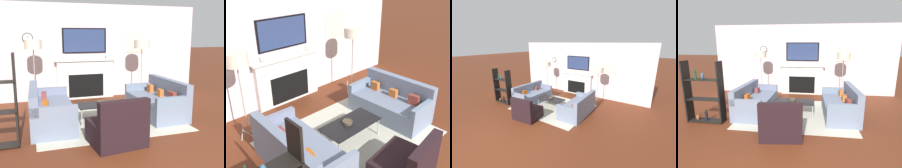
{
  "view_description": "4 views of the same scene",
  "coord_description": "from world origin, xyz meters",
  "views": [
    {
      "loc": [
        -1.57,
        -2.34,
        1.85
      ],
      "look_at": [
        0.26,
        3.34,
        0.71
      ],
      "focal_mm": 42.0,
      "sensor_mm": 36.0,
      "label": 1
    },
    {
      "loc": [
        -3.05,
        0.09,
        3.1
      ],
      "look_at": [
        0.01,
        3.33,
        1.01
      ],
      "focal_mm": 42.0,
      "sensor_mm": 36.0,
      "label": 2
    },
    {
      "loc": [
        3.68,
        -1.82,
        2.73
      ],
      "look_at": [
        0.15,
        3.57,
        0.92
      ],
      "focal_mm": 24.0,
      "sensor_mm": 36.0,
      "label": 3
    },
    {
      "loc": [
        0.44,
        -1.78,
        1.94
      ],
      "look_at": [
        -0.22,
        3.12,
        0.83
      ],
      "focal_mm": 28.0,
      "sensor_mm": 36.0,
      "label": 4
    }
  ],
  "objects": [
    {
      "name": "floor_lamp_left",
      "position": [
        -1.44,
        4.32,
        1.58
      ],
      "size": [
        0.41,
        0.41,
        1.74
      ],
      "color": "#9E998E",
      "rests_on": "ground_plane"
    },
    {
      "name": "armchair",
      "position": [
        -0.2,
        1.62,
        0.27
      ],
      "size": [
        0.95,
        0.85,
        0.84
      ],
      "color": "black",
      "rests_on": "ground_plane"
    },
    {
      "name": "fireplace_wall",
      "position": [
        0.0,
        5.14,
        1.22
      ],
      "size": [
        7.1,
        0.28,
        2.7
      ],
      "color": "beige",
      "rests_on": "ground_plane"
    },
    {
      "name": "floor_lamp_right",
      "position": [
        1.44,
        4.32,
        1.56
      ],
      "size": [
        0.44,
        0.44,
        1.7
      ],
      "color": "#9E998E",
      "rests_on": "ground_plane"
    },
    {
      "name": "couch_left",
      "position": [
        -1.22,
        2.94,
        0.29
      ],
      "size": [
        0.87,
        1.79,
        0.81
      ],
      "color": "slate",
      "rests_on": "ground_plane"
    },
    {
      "name": "coffee_table",
      "position": [
        -0.07,
        2.9,
        0.36
      ],
      "size": [
        1.14,
        0.56,
        0.38
      ],
      "color": "black",
      "rests_on": "ground_plane"
    },
    {
      "name": "couch_right",
      "position": [
        1.22,
        2.94,
        0.29
      ],
      "size": [
        0.87,
        1.69,
        0.83
      ],
      "color": "slate",
      "rests_on": "ground_plane"
    },
    {
      "name": "decorative_bowl",
      "position": [
        -0.12,
        2.94,
        0.41
      ],
      "size": [
        0.19,
        0.19,
        0.06
      ],
      "color": "#4A3B27",
      "rests_on": "coffee_table"
    },
    {
      "name": "area_rug",
      "position": [
        0.0,
        2.94,
        0.01
      ],
      "size": [
        3.05,
        2.39,
        0.01
      ],
      "color": "beige",
      "rests_on": "ground_plane"
    }
  ]
}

